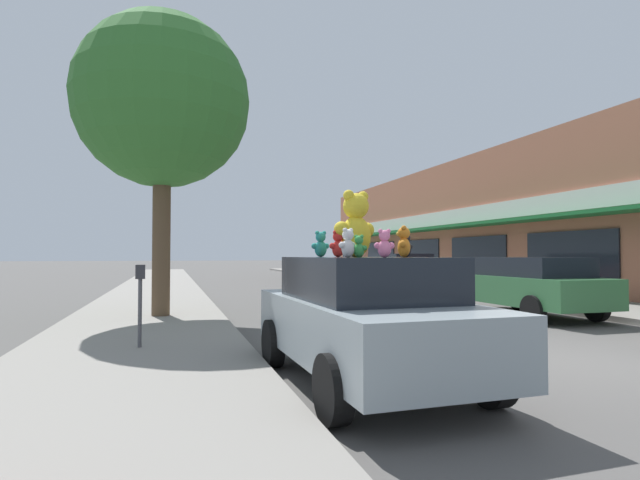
{
  "coord_description": "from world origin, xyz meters",
  "views": [
    {
      "loc": [
        -5.56,
        -6.06,
        1.57
      ],
      "look_at": [
        -2.93,
        2.69,
        1.84
      ],
      "focal_mm": 28.0,
      "sensor_mm": 36.0,
      "label": 1
    }
  ],
  "objects_px": {
    "teddy_bear_green": "(359,247)",
    "teddy_bear_pink": "(384,244)",
    "teddy_bear_red": "(338,244)",
    "teddy_bear_black": "(406,245)",
    "plush_art_car": "(366,317)",
    "teddy_bear_white": "(348,243)",
    "parking_meter": "(140,294)",
    "parked_car_far_center": "(524,283)",
    "teddy_bear_giant": "(356,225)",
    "teddy_bear_orange": "(404,242)",
    "teddy_bear_teal": "(321,244)",
    "parked_car_far_right": "(399,272)",
    "street_tree": "(163,102)"
  },
  "relations": [
    {
      "from": "teddy_bear_green",
      "to": "teddy_bear_pink",
      "type": "bearing_deg",
      "value": 158.31
    },
    {
      "from": "teddy_bear_red",
      "to": "teddy_bear_black",
      "type": "bearing_deg",
      "value": 157.08
    },
    {
      "from": "plush_art_car",
      "to": "teddy_bear_white",
      "type": "relative_size",
      "value": 12.61
    },
    {
      "from": "teddy_bear_white",
      "to": "parking_meter",
      "type": "distance_m",
      "value": 3.92
    },
    {
      "from": "parked_car_far_center",
      "to": "teddy_bear_giant",
      "type": "bearing_deg",
      "value": -142.73
    },
    {
      "from": "teddy_bear_orange",
      "to": "parked_car_far_center",
      "type": "bearing_deg",
      "value": 156.46
    },
    {
      "from": "teddy_bear_black",
      "to": "parking_meter",
      "type": "bearing_deg",
      "value": -50.81
    },
    {
      "from": "teddy_bear_giant",
      "to": "teddy_bear_green",
      "type": "bearing_deg",
      "value": 52.5
    },
    {
      "from": "teddy_bear_teal",
      "to": "teddy_bear_pink",
      "type": "bearing_deg",
      "value": 89.63
    },
    {
      "from": "teddy_bear_giant",
      "to": "teddy_bear_pink",
      "type": "xyz_separation_m",
      "value": [
        -0.1,
        -1.09,
        -0.26
      ]
    },
    {
      "from": "teddy_bear_teal",
      "to": "parked_car_far_right",
      "type": "xyz_separation_m",
      "value": [
        6.78,
        11.64,
        -0.84
      ]
    },
    {
      "from": "teddy_bear_orange",
      "to": "parked_car_far_right",
      "type": "relative_size",
      "value": 0.09
    },
    {
      "from": "teddy_bear_white",
      "to": "parking_meter",
      "type": "height_order",
      "value": "teddy_bear_white"
    },
    {
      "from": "teddy_bear_giant",
      "to": "parking_meter",
      "type": "distance_m",
      "value": 3.7
    },
    {
      "from": "teddy_bear_red",
      "to": "teddy_bear_black",
      "type": "relative_size",
      "value": 1.04
    },
    {
      "from": "teddy_bear_red",
      "to": "street_tree",
      "type": "height_order",
      "value": "street_tree"
    },
    {
      "from": "teddy_bear_orange",
      "to": "parked_car_far_center",
      "type": "relative_size",
      "value": 0.09
    },
    {
      "from": "teddy_bear_white",
      "to": "street_tree",
      "type": "height_order",
      "value": "street_tree"
    },
    {
      "from": "teddy_bear_orange",
      "to": "teddy_bear_teal",
      "type": "distance_m",
      "value": 1.19
    },
    {
      "from": "teddy_bear_pink",
      "to": "teddy_bear_green",
      "type": "relative_size",
      "value": 1.19
    },
    {
      "from": "plush_art_car",
      "to": "teddy_bear_teal",
      "type": "height_order",
      "value": "teddy_bear_teal"
    },
    {
      "from": "plush_art_car",
      "to": "teddy_bear_black",
      "type": "relative_size",
      "value": 12.81
    },
    {
      "from": "teddy_bear_giant",
      "to": "parked_car_far_center",
      "type": "bearing_deg",
      "value": -162.19
    },
    {
      "from": "teddy_bear_black",
      "to": "parking_meter",
      "type": "height_order",
      "value": "teddy_bear_black"
    },
    {
      "from": "teddy_bear_red",
      "to": "parked_car_far_right",
      "type": "xyz_separation_m",
      "value": [
        6.75,
        12.28,
        -0.83
      ]
    },
    {
      "from": "teddy_bear_giant",
      "to": "parked_car_far_right",
      "type": "height_order",
      "value": "teddy_bear_giant"
    },
    {
      "from": "teddy_bear_orange",
      "to": "teddy_bear_teal",
      "type": "height_order",
      "value": "teddy_bear_orange"
    },
    {
      "from": "teddy_bear_teal",
      "to": "teddy_bear_green",
      "type": "xyz_separation_m",
      "value": [
        0.04,
        -1.33,
        -0.05
      ]
    },
    {
      "from": "parked_car_far_right",
      "to": "parking_meter",
      "type": "xyz_separation_m",
      "value": [
        -9.16,
        -9.87,
        0.09
      ]
    },
    {
      "from": "teddy_bear_giant",
      "to": "parked_car_far_right",
      "type": "distance_m",
      "value": 13.91
    },
    {
      "from": "street_tree",
      "to": "parking_meter",
      "type": "distance_m",
      "value": 5.91
    },
    {
      "from": "teddy_bear_giant",
      "to": "teddy_bear_black",
      "type": "relative_size",
      "value": 2.62
    },
    {
      "from": "teddy_bear_orange",
      "to": "street_tree",
      "type": "relative_size",
      "value": 0.05
    },
    {
      "from": "parking_meter",
      "to": "teddy_bear_orange",
      "type": "bearing_deg",
      "value": -40.01
    },
    {
      "from": "teddy_bear_red",
      "to": "teddy_bear_orange",
      "type": "xyz_separation_m",
      "value": [
        0.76,
        -0.26,
        0.03
      ]
    },
    {
      "from": "teddy_bear_pink",
      "to": "teddy_bear_white",
      "type": "bearing_deg",
      "value": -42.63
    },
    {
      "from": "teddy_bear_pink",
      "to": "plush_art_car",
      "type": "bearing_deg",
      "value": -86.86
    },
    {
      "from": "teddy_bear_pink",
      "to": "street_tree",
      "type": "relative_size",
      "value": 0.04
    },
    {
      "from": "plush_art_car",
      "to": "parked_car_far_center",
      "type": "height_order",
      "value": "plush_art_car"
    },
    {
      "from": "teddy_bear_pink",
      "to": "teddy_bear_green",
      "type": "xyz_separation_m",
      "value": [
        -0.14,
        0.37,
        -0.02
      ]
    },
    {
      "from": "teddy_bear_black",
      "to": "street_tree",
      "type": "xyz_separation_m",
      "value": [
        -3.09,
        6.53,
        3.5
      ]
    },
    {
      "from": "teddy_bear_black",
      "to": "teddy_bear_green",
      "type": "height_order",
      "value": "teddy_bear_black"
    },
    {
      "from": "teddy_bear_black",
      "to": "parked_car_far_right",
      "type": "height_order",
      "value": "teddy_bear_black"
    },
    {
      "from": "teddy_bear_orange",
      "to": "teddy_bear_green",
      "type": "bearing_deg",
      "value": -34.73
    },
    {
      "from": "teddy_bear_pink",
      "to": "teddy_bear_white",
      "type": "relative_size",
      "value": 0.92
    },
    {
      "from": "plush_art_car",
      "to": "teddy_bear_green",
      "type": "height_order",
      "value": "teddy_bear_green"
    },
    {
      "from": "teddy_bear_green",
      "to": "street_tree",
      "type": "relative_size",
      "value": 0.04
    },
    {
      "from": "teddy_bear_giant",
      "to": "teddy_bear_green",
      "type": "xyz_separation_m",
      "value": [
        -0.23,
        -0.72,
        -0.28
      ]
    },
    {
      "from": "street_tree",
      "to": "plush_art_car",
      "type": "bearing_deg",
      "value": -69.49
    },
    {
      "from": "plush_art_car",
      "to": "teddy_bear_pink",
      "type": "bearing_deg",
      "value": -101.23
    }
  ]
}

